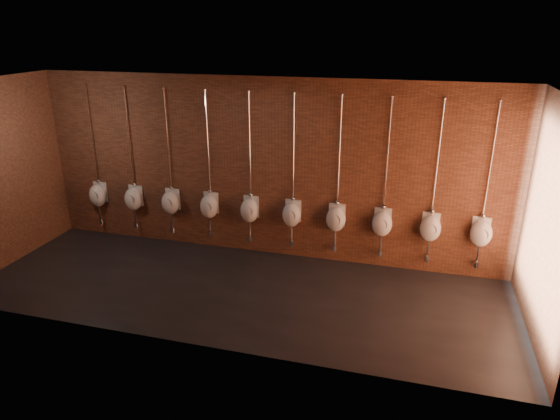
{
  "coord_description": "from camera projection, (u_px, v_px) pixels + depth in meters",
  "views": [
    {
      "loc": [
        2.5,
        -6.59,
        4.03
      ],
      "look_at": [
        0.43,
        0.9,
        1.1
      ],
      "focal_mm": 32.0,
      "sensor_mm": 36.0,
      "label": 1
    }
  ],
  "objects": [
    {
      "name": "urinal_1",
      "position": [
        134.0,
        198.0,
        9.58
      ],
      "size": [
        0.37,
        0.33,
        2.71
      ],
      "color": "white",
      "rests_on": "ground"
    },
    {
      "name": "urinal_3",
      "position": [
        209.0,
        205.0,
        9.19
      ],
      "size": [
        0.37,
        0.33,
        2.71
      ],
      "color": "white",
      "rests_on": "ground"
    },
    {
      "name": "ground",
      "position": [
        239.0,
        291.0,
        7.99
      ],
      "size": [
        8.5,
        8.5,
        0.0
      ],
      "primitive_type": "plane",
      "color": "black",
      "rests_on": "ground"
    },
    {
      "name": "urinal_0",
      "position": [
        98.0,
        194.0,
        9.78
      ],
      "size": [
        0.37,
        0.33,
        2.71
      ],
      "color": "white",
      "rests_on": "ground"
    },
    {
      "name": "urinal_2",
      "position": [
        171.0,
        202.0,
        9.38
      ],
      "size": [
        0.37,
        0.33,
        2.71
      ],
      "color": "white",
      "rests_on": "ground"
    },
    {
      "name": "urinal_6",
      "position": [
        336.0,
        218.0,
        8.6
      ],
      "size": [
        0.37,
        0.33,
        2.71
      ],
      "color": "white",
      "rests_on": "ground"
    },
    {
      "name": "urinal_8",
      "position": [
        430.0,
        227.0,
        8.21
      ],
      "size": [
        0.37,
        0.33,
        2.71
      ],
      "color": "white",
      "rests_on": "ground"
    },
    {
      "name": "urinal_7",
      "position": [
        382.0,
        222.0,
        8.41
      ],
      "size": [
        0.37,
        0.33,
        2.71
      ],
      "color": "white",
      "rests_on": "ground"
    },
    {
      "name": "room_shell",
      "position": [
        235.0,
        170.0,
        7.28
      ],
      "size": [
        8.54,
        3.04,
        3.22
      ],
      "color": "black",
      "rests_on": "ground"
    },
    {
      "name": "urinal_5",
      "position": [
        292.0,
        214.0,
        8.8
      ],
      "size": [
        0.37,
        0.33,
        2.71
      ],
      "color": "white",
      "rests_on": "ground"
    },
    {
      "name": "urinal_4",
      "position": [
        250.0,
        209.0,
        8.99
      ],
      "size": [
        0.37,
        0.33,
        2.71
      ],
      "color": "white",
      "rests_on": "ground"
    },
    {
      "name": "urinal_9",
      "position": [
        481.0,
        232.0,
        8.02
      ],
      "size": [
        0.37,
        0.33,
        2.71
      ],
      "color": "white",
      "rests_on": "ground"
    }
  ]
}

